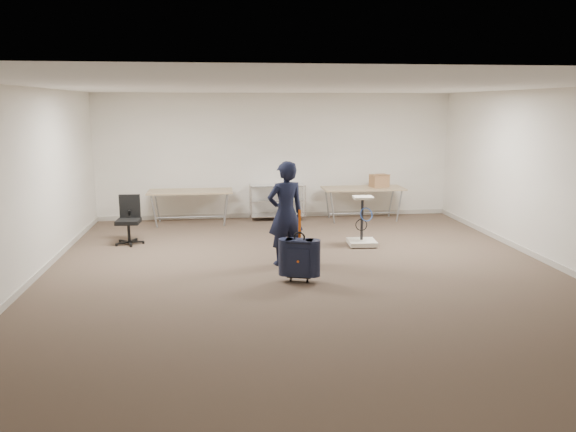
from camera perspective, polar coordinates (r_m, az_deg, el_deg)
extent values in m
plane|color=#4A3C2D|center=(8.61, 1.72, -5.94)|extent=(9.00, 9.00, 0.00)
plane|color=silver|center=(12.74, -1.26, 6.10)|extent=(8.00, 0.00, 8.00)
plane|color=silver|center=(4.00, 11.48, -5.60)|extent=(8.00, 0.00, 8.00)
plane|color=silver|center=(8.66, -25.42, 2.57)|extent=(0.00, 9.00, 9.00)
plane|color=silver|center=(9.73, 25.80, 3.38)|extent=(0.00, 9.00, 9.00)
plane|color=white|center=(8.23, 1.84, 13.03)|extent=(8.00, 8.00, 0.00)
cube|color=beige|center=(12.92, -1.23, 0.12)|extent=(8.00, 0.02, 0.10)
cube|color=beige|center=(8.94, -24.63, -6.00)|extent=(0.02, 9.00, 0.10)
cube|color=beige|center=(9.98, 25.09, -4.31)|extent=(0.02, 9.00, 0.10)
cube|color=#9D8060|center=(12.23, -9.89, 2.48)|extent=(1.80, 0.75, 0.03)
cylinder|color=#92959A|center=(12.33, -9.80, -0.11)|extent=(1.50, 0.02, 0.02)
cylinder|color=#92959A|center=(12.07, -13.46, 0.45)|extent=(0.13, 0.04, 0.69)
cylinder|color=#92959A|center=(11.98, -6.32, 0.62)|extent=(0.13, 0.04, 0.69)
cylinder|color=#92959A|center=(12.65, -13.16, 0.96)|extent=(0.13, 0.04, 0.69)
cylinder|color=#92959A|center=(12.57, -6.35, 1.12)|extent=(0.13, 0.04, 0.69)
cube|color=#9D8060|center=(12.61, 7.64, 2.80)|extent=(1.80, 0.75, 0.03)
cylinder|color=#92959A|center=(12.71, 7.57, 0.29)|extent=(1.50, 0.02, 0.02)
cylinder|color=#92959A|center=(12.22, 4.53, 0.86)|extent=(0.13, 0.04, 0.69)
cylinder|color=#92959A|center=(12.59, 11.24, 0.99)|extent=(0.13, 0.04, 0.69)
cylinder|color=#92959A|center=(12.80, 4.01, 1.34)|extent=(0.13, 0.04, 0.69)
cylinder|color=#92959A|center=(13.16, 10.44, 1.46)|extent=(0.13, 0.04, 0.69)
cylinder|color=silver|center=(12.31, -3.78, 1.20)|extent=(0.02, 0.02, 0.80)
cylinder|color=silver|center=(12.43, 1.75, 1.31)|extent=(0.02, 0.02, 0.80)
cylinder|color=silver|center=(12.75, -3.89, 1.55)|extent=(0.02, 0.02, 0.80)
cylinder|color=silver|center=(12.87, 1.46, 1.66)|extent=(0.02, 0.02, 0.80)
cube|color=silver|center=(12.63, -1.10, 0.09)|extent=(1.20, 0.45, 0.02)
cube|color=silver|center=(12.57, -1.10, 1.66)|extent=(1.20, 0.45, 0.02)
cube|color=silver|center=(12.52, -1.11, 3.15)|extent=(1.20, 0.45, 0.01)
imported|color=black|center=(8.95, -0.25, 0.27)|extent=(0.70, 0.56, 1.68)
cube|color=black|center=(8.14, 1.16, -4.23)|extent=(0.44, 0.33, 0.53)
cube|color=black|center=(8.24, 1.17, -6.09)|extent=(0.38, 0.25, 0.03)
cylinder|color=black|center=(8.26, 0.29, -6.43)|extent=(0.05, 0.08, 0.07)
cylinder|color=black|center=(8.22, 2.00, -6.51)|extent=(0.05, 0.08, 0.07)
torus|color=black|center=(8.07, 1.17, -2.19)|extent=(0.17, 0.07, 0.17)
cube|color=#DF540B|center=(8.04, 1.19, -0.80)|extent=(0.04, 0.02, 0.41)
cylinder|color=black|center=(10.83, -15.81, -2.54)|extent=(0.55, 0.55, 0.08)
cylinder|color=black|center=(10.79, -15.86, -1.58)|extent=(0.05, 0.05, 0.36)
cube|color=black|center=(10.75, -15.92, -0.54)|extent=(0.44, 0.44, 0.07)
cube|color=black|center=(10.89, -15.78, 0.98)|extent=(0.38, 0.07, 0.44)
cube|color=beige|center=(10.40, 7.52, -2.67)|extent=(0.52, 0.52, 0.08)
cylinder|color=black|center=(10.17, 6.70, -3.19)|extent=(0.06, 0.06, 0.04)
cylinder|color=black|center=(10.35, 7.51, -0.25)|extent=(0.05, 0.05, 0.80)
cube|color=beige|center=(10.23, 7.64, 1.88)|extent=(0.36, 0.31, 0.04)
torus|color=blue|center=(10.22, 7.97, 0.16)|extent=(0.26, 0.11, 0.24)
cube|color=#A3724C|center=(12.73, 9.25, 3.56)|extent=(0.43, 0.36, 0.28)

